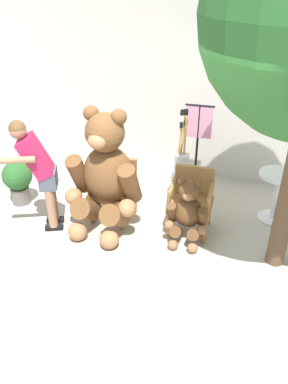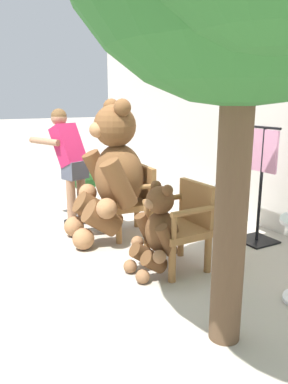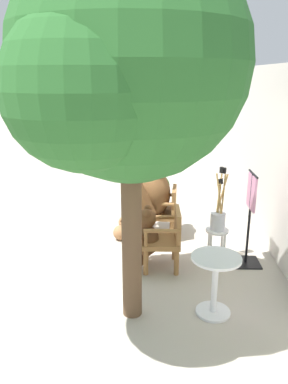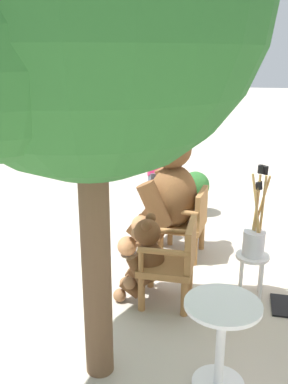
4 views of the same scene
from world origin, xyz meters
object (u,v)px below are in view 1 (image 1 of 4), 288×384
(teddy_bear_small, at_px, (187,212))
(wooden_chair_right, at_px, (192,199))
(person_visitor, at_px, (38,167))
(white_stool, at_px, (181,176))
(potted_plant, at_px, (18,179))
(wooden_chair_left, at_px, (115,187))
(clothing_display_stand, at_px, (197,145))
(teddy_bear_large, at_px, (105,173))
(round_side_table, at_px, (277,192))
(brush_bucket, at_px, (182,157))

(teddy_bear_small, bearing_deg, wooden_chair_right, 90.31)
(teddy_bear_small, bearing_deg, person_visitor, -172.97)
(white_stool, bearing_deg, potted_plant, -159.81)
(wooden_chair_left, bearing_deg, clothing_display_stand, 51.54)
(teddy_bear_large, height_order, potted_plant, teddy_bear_large)
(wooden_chair_right, xyz_separation_m, round_side_table, (1.09, 0.53, -0.01))
(round_side_table, distance_m, clothing_display_stand, 1.42)
(teddy_bear_large, distance_m, person_visitor, 0.85)
(clothing_display_stand, bearing_deg, brush_bucket, -110.69)
(teddy_bear_large, bearing_deg, wooden_chair_right, 13.89)
(brush_bucket, height_order, round_side_table, brush_bucket)
(teddy_bear_large, height_order, person_visitor, teddy_bear_large)
(brush_bucket, distance_m, round_side_table, 1.42)
(round_side_table, bearing_deg, brush_bucket, 170.05)
(person_visitor, height_order, round_side_table, person_visitor)
(teddy_bear_large, height_order, round_side_table, teddy_bear_large)
(teddy_bear_large, relative_size, white_stool, 3.62)
(teddy_bear_small, relative_size, brush_bucket, 0.94)
(teddy_bear_small, distance_m, potted_plant, 2.60)
(wooden_chair_left, xyz_separation_m, round_side_table, (2.17, 0.53, -0.01))
(teddy_bear_small, xyz_separation_m, person_visitor, (-1.90, -0.23, 0.47))
(wooden_chair_left, relative_size, person_visitor, 0.56)
(wooden_chair_right, bearing_deg, person_visitor, -164.57)
(wooden_chair_left, bearing_deg, round_side_table, 13.80)
(brush_bucket, bearing_deg, wooden_chair_right, -69.23)
(teddy_bear_large, bearing_deg, wooden_chair_left, 87.21)
(teddy_bear_large, xyz_separation_m, teddy_bear_small, (1.10, -0.02, -0.37))
(clothing_display_stand, bearing_deg, wooden_chair_left, -128.46)
(round_side_table, height_order, clothing_display_stand, clothing_display_stand)
(teddy_bear_large, relative_size, teddy_bear_small, 1.85)
(wooden_chair_left, relative_size, white_stool, 1.87)
(teddy_bear_large, bearing_deg, white_stool, 52.46)
(wooden_chair_left, height_order, potted_plant, wooden_chair_left)
(teddy_bear_large, xyz_separation_m, clothing_display_stand, (0.96, 1.46, -0.10))
(wooden_chair_right, xyz_separation_m, potted_plant, (-2.59, -0.07, -0.07))
(teddy_bear_large, distance_m, teddy_bear_small, 1.16)
(white_stool, distance_m, brush_bucket, 0.33)
(teddy_bear_small, xyz_separation_m, brush_bucket, (-0.30, 1.07, 0.24))
(wooden_chair_left, xyz_separation_m, potted_plant, (-1.50, -0.07, -0.07))
(white_stool, relative_size, round_side_table, 0.64)
(clothing_display_stand, bearing_deg, potted_plant, -152.81)
(teddy_bear_large, distance_m, clothing_display_stand, 1.74)
(brush_bucket, relative_size, potted_plant, 1.41)
(wooden_chair_right, bearing_deg, round_side_table, 26.07)
(teddy_bear_large, relative_size, round_side_table, 2.31)
(wooden_chair_right, height_order, teddy_bear_large, teddy_bear_large)
(wooden_chair_left, bearing_deg, teddy_bear_small, -14.99)
(wooden_chair_left, xyz_separation_m, person_visitor, (-0.82, -0.52, 0.45))
(brush_bucket, distance_m, clothing_display_stand, 0.44)
(teddy_bear_small, xyz_separation_m, white_stool, (-0.29, 1.06, -0.09))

